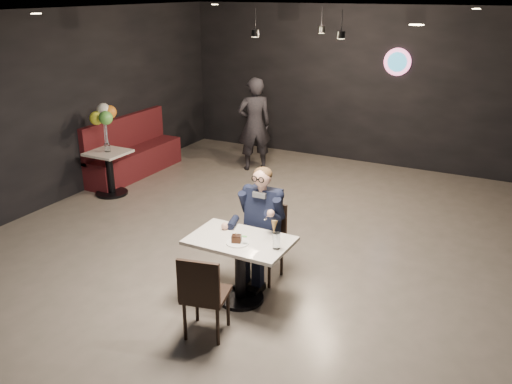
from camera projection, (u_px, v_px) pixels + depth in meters
The scene contains 17 objects.
floor at pixel (243, 248), 7.29m from camera, with size 9.00×9.00×0.00m, color slate.
wall_sign at pixel (397, 62), 9.95m from camera, with size 0.50×0.06×0.50m, color pink, non-canonical shape.
pendant_lights at pixel (307, 17), 7.93m from camera, with size 1.40×1.20×0.36m, color black.
main_table at pixel (240, 270), 5.95m from camera, with size 1.10×0.70×0.75m, color silver.
chair_far at pixel (263, 243), 6.38m from camera, with size 0.42×0.46×0.92m, color black.
chair_near at pixel (206, 293), 5.35m from camera, with size 0.42×0.46×0.92m, color black.
seated_man at pixel (263, 223), 6.29m from camera, with size 0.60×0.80×1.44m, color black.
dessert_plate at pixel (238, 243), 5.72m from camera, with size 0.24×0.24×0.01m, color white.
cake_slice at pixel (236, 239), 5.71m from camera, with size 0.10×0.08×0.07m, color black.
mint_leaf at pixel (244, 236), 5.67m from camera, with size 0.06×0.04×0.01m, color green.
sundae_glass at pixel (276, 241), 5.58m from camera, with size 0.08×0.08×0.18m, color silver.
wafer_cone at pixel (274, 227), 5.52m from camera, with size 0.07×0.07×0.13m, color tan.
booth_bench at pixel (134, 147), 9.95m from camera, with size 0.54×2.17×1.08m, color #420E1A.
side_table at pixel (110, 173), 9.04m from camera, with size 0.61×0.61×0.77m, color silver.
balloon_vase at pixel (107, 147), 8.89m from camera, with size 0.09×0.09×0.14m, color silver.
balloon_bunch at pixel (105, 123), 8.74m from camera, with size 0.40×0.40×0.67m, color #F0F834.
passerby at pixel (254, 124), 10.15m from camera, with size 0.64×0.42×1.75m, color black.
Camera 1 is at (3.17, -5.74, 3.29)m, focal length 38.00 mm.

